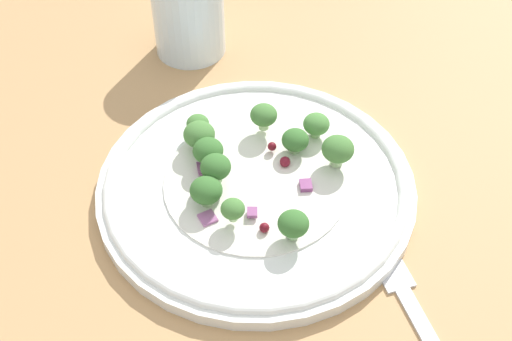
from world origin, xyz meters
TOP-DOWN VIEW (x-y plane):
  - ground_plane at (0.00, 0.00)cm, footprint 180.00×180.00cm
  - plate at (-0.02, -2.33)cm, footprint 27.37×27.37cm
  - dressing_pool at (-0.02, -2.33)cm, footprint 15.88×15.88cm
  - broccoli_floret_0 at (-0.32, 4.94)cm, footprint 2.82×2.82cm
  - broccoli_floret_1 at (1.27, -6.92)cm, footprint 2.70×2.70cm
  - broccoli_floret_2 at (-3.97, 4.41)cm, footprint 2.40×2.40cm
  - broccoli_floret_3 at (-0.60, -5.66)cm, footprint 2.59×2.59cm
  - broccoli_floret_4 at (-6.85, -5.85)cm, footprint 2.07×2.07cm
  - broccoli_floret_5 at (-2.54, 1.95)cm, footprint 2.41×2.41cm
  - broccoli_floret_6 at (-2.99, -5.78)cm, footprint 2.66×2.66cm
  - broccoli_floret_7 at (6.61, -1.18)cm, footprint 2.49×2.49cm
  - broccoli_floret_8 at (3.91, -5.34)cm, footprint 1.97×1.97cm
  - broccoli_floret_9 at (-5.79, 0.42)cm, footprint 2.46×2.46cm
  - broccoli_floret_10 at (-5.18, -6.08)cm, footprint 2.80×2.80cm
  - cranberry_0 at (5.33, -3.14)cm, footprint 0.82×0.82cm
  - cranberry_1 at (-1.17, 0.62)cm, footprint 0.94×0.94cm
  - cranberry_2 at (-3.09, 0.46)cm, footprint 0.79×0.79cm
  - onion_bit_0 at (-2.44, -6.40)cm, footprint 1.42×1.10cm
  - onion_bit_1 at (0.10, -6.64)cm, footprint 1.29×1.33cm
  - onion_bit_2 at (3.57, -3.66)cm, footprint 1.16×1.08cm
  - onion_bit_3 at (2.94, -7.25)cm, footprint 1.58×1.58cm
  - onion_bit_4 at (1.80, 1.54)cm, footprint 1.35×1.22cm
  - fork at (17.25, 5.92)cm, footprint 18.65×2.53cm
  - water_glass at (-21.70, -3.50)cm, footprint 7.42×7.42cm

SIDE VIEW (x-z plane):
  - ground_plane at x=0.00cm, z-range -2.00..0.00cm
  - fork at x=17.25cm, z-range 0.00..0.50cm
  - plate at x=-0.02cm, z-range 0.01..1.71cm
  - dressing_pool at x=-0.02cm, z-range 1.20..1.40cm
  - onion_bit_3 at x=2.94cm, z-range 1.28..1.65cm
  - onion_bit_4 at x=1.80cm, z-range 1.26..1.85cm
  - onion_bit_0 at x=-2.44cm, z-range 1.53..1.86cm
  - onion_bit_1 at x=0.10cm, z-range 1.47..1.99cm
  - cranberry_0 at x=5.33cm, z-range 1.36..2.18cm
  - cranberry_1 at x=-1.17cm, z-range 1.32..2.26cm
  - onion_bit_2 at x=3.57cm, z-range 1.64..1.96cm
  - cranberry_2 at x=-3.09cm, z-range 1.61..2.40cm
  - broccoli_floret_5 at x=-2.54cm, z-range 1.51..3.95cm
  - broccoli_floret_2 at x=-3.97cm, z-range 1.54..3.97cm
  - broccoli_floret_4 at x=-6.85cm, z-range 1.74..3.83cm
  - broccoli_floret_1 at x=1.27cm, z-range 1.55..4.28cm
  - broccoli_floret_10 at x=-5.18cm, z-range 1.63..4.47cm
  - broccoli_floret_6 at x=-2.99cm, z-range 1.73..4.42cm
  - broccoli_floret_7 at x=6.61cm, z-range 1.81..4.33cm
  - broccoli_floret_8 at x=3.91cm, z-range 2.12..4.11cm
  - broccoli_floret_0 at x=-0.32cm, z-range 1.81..4.67cm
  - broccoli_floret_9 at x=-5.79cm, z-range 2.10..4.59cm
  - broccoli_floret_3 at x=-0.60cm, z-range 2.13..4.75cm
  - water_glass at x=-21.70cm, z-range 0.00..8.90cm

